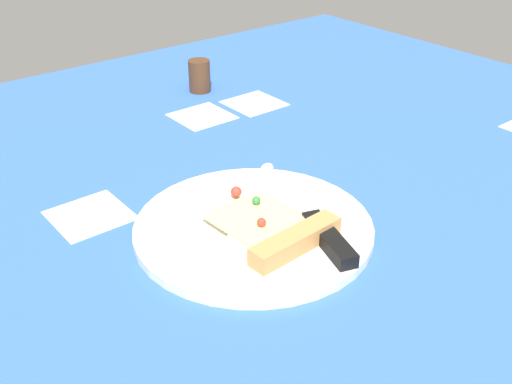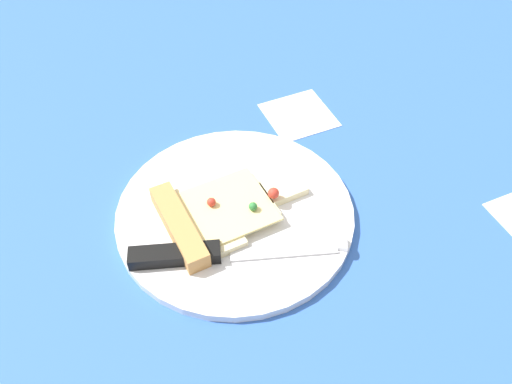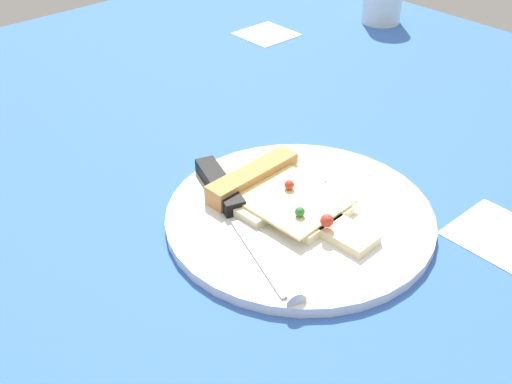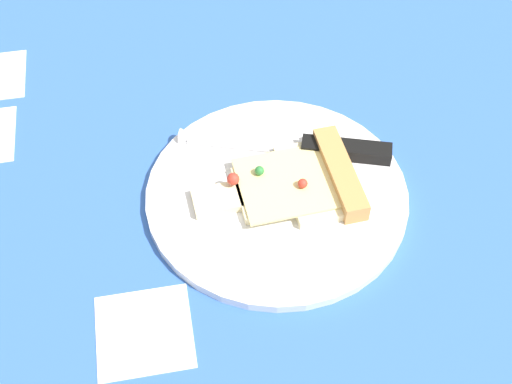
% 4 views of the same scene
% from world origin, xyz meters
% --- Properties ---
extents(ground_plane, '(1.48, 1.48, 0.03)m').
position_xyz_m(ground_plane, '(0.00, 0.00, -0.01)').
color(ground_plane, '#3360B7').
rests_on(ground_plane, ground).
extents(plate, '(0.28, 0.28, 0.01)m').
position_xyz_m(plate, '(-0.07, 0.03, 0.01)').
color(plate, silver).
rests_on(plate, ground_plane).
extents(pizza_slice, '(0.12, 0.18, 0.03)m').
position_xyz_m(pizza_slice, '(-0.07, 0.01, 0.02)').
color(pizza_slice, beige).
rests_on(pizza_slice, plate).
extents(knife, '(0.10, 0.23, 0.02)m').
position_xyz_m(knife, '(-0.01, -0.01, 0.02)').
color(knife, silver).
rests_on(knife, plate).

